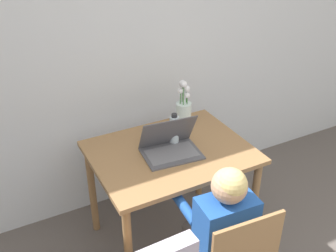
# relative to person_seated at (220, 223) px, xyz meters

# --- Properties ---
(wall_back) EXTENTS (6.40, 0.05, 2.50)m
(wall_back) POSITION_rel_person_seated_xyz_m (0.03, 1.24, 0.60)
(wall_back) COLOR silver
(wall_back) RESTS_ON ground_plane
(dining_table) EXTENTS (1.00, 0.77, 0.75)m
(dining_table) POSITION_rel_person_seated_xyz_m (0.03, 0.61, -0.01)
(dining_table) COLOR olive
(dining_table) RESTS_ON ground_plane
(person_seated) EXTENTS (0.33, 0.44, 1.04)m
(person_seated) POSITION_rel_person_seated_xyz_m (0.00, 0.00, 0.00)
(person_seated) COLOR #1E4C9E
(person_seated) RESTS_ON ground_plane
(laptop) EXTENTS (0.38, 0.29, 0.24)m
(laptop) POSITION_rel_person_seated_xyz_m (0.01, 0.59, 0.15)
(laptop) COLOR #4C4C51
(laptop) RESTS_ON dining_table
(flower_vase) EXTENTS (0.11, 0.11, 0.36)m
(flower_vase) POSITION_rel_person_seated_xyz_m (0.25, 0.83, 0.23)
(flower_vase) COLOR silver
(flower_vase) RESTS_ON dining_table
(water_bottle) EXTENTS (0.06, 0.06, 0.21)m
(water_bottle) POSITION_rel_person_seated_xyz_m (0.09, 0.68, 0.20)
(water_bottle) COLOR silver
(water_bottle) RESTS_ON dining_table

